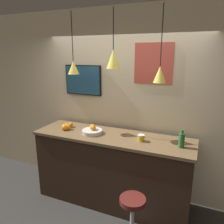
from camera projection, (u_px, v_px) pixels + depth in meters
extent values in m
cube|color=beige|center=(123.00, 105.00, 3.44)|extent=(8.00, 0.06, 2.90)
cube|color=black|center=(112.00, 170.00, 3.29)|extent=(2.28, 0.63, 1.05)
cube|color=brown|center=(112.00, 137.00, 3.15)|extent=(2.32, 0.67, 0.04)
cylinder|color=#B7B7BC|center=(132.00, 222.00, 2.59)|extent=(0.05, 0.05, 0.55)
cylinder|color=#5B1E19|center=(133.00, 201.00, 2.51)|extent=(0.31, 0.31, 0.06)
cylinder|color=beige|center=(92.00, 132.00, 3.22)|extent=(0.30, 0.30, 0.05)
sphere|color=orange|center=(93.00, 128.00, 3.20)|extent=(0.07, 0.07, 0.07)
sphere|color=orange|center=(93.00, 128.00, 3.19)|extent=(0.07, 0.07, 0.07)
sphere|color=orange|center=(93.00, 127.00, 3.22)|extent=(0.08, 0.08, 0.08)
sphere|color=orange|center=(71.00, 125.00, 3.49)|extent=(0.08, 0.08, 0.08)
sphere|color=orange|center=(65.00, 128.00, 3.34)|extent=(0.08, 0.08, 0.08)
sphere|color=orange|center=(68.00, 127.00, 3.38)|extent=(0.08, 0.08, 0.08)
sphere|color=orange|center=(67.00, 125.00, 3.47)|extent=(0.08, 0.08, 0.08)
sphere|color=orange|center=(69.00, 128.00, 3.37)|extent=(0.07, 0.07, 0.07)
sphere|color=orange|center=(64.00, 127.00, 3.40)|extent=(0.08, 0.08, 0.08)
sphere|color=orange|center=(65.00, 127.00, 3.35)|extent=(0.08, 0.08, 0.08)
cylinder|color=#286B33|center=(182.00, 140.00, 2.72)|extent=(0.07, 0.07, 0.18)
cylinder|color=#286B33|center=(182.00, 132.00, 2.69)|extent=(0.03, 0.03, 0.05)
cylinder|color=gold|center=(141.00, 138.00, 2.93)|extent=(0.09, 0.09, 0.08)
cylinder|color=white|center=(141.00, 135.00, 2.92)|extent=(0.09, 0.09, 0.01)
cylinder|color=black|center=(72.00, 36.00, 3.06)|extent=(0.01, 0.01, 0.68)
cone|color=#EAD14C|center=(73.00, 68.00, 3.17)|extent=(0.17, 0.17, 0.18)
sphere|color=#F9EFCC|center=(74.00, 73.00, 3.19)|extent=(0.04, 0.04, 0.04)
cylinder|color=black|center=(113.00, 29.00, 2.80)|extent=(0.01, 0.01, 0.52)
cone|color=#EAD14C|center=(113.00, 59.00, 2.90)|extent=(0.19, 0.19, 0.25)
sphere|color=#F9EFCC|center=(113.00, 67.00, 2.93)|extent=(0.04, 0.04, 0.04)
cylinder|color=black|center=(162.00, 35.00, 2.59)|extent=(0.01, 0.01, 0.72)
cone|color=#EAD14C|center=(160.00, 74.00, 2.71)|extent=(0.16, 0.16, 0.21)
sphere|color=#F9EFCC|center=(159.00, 81.00, 2.73)|extent=(0.04, 0.04, 0.04)
cube|color=black|center=(83.00, 80.00, 3.56)|extent=(0.64, 0.04, 0.48)
cube|color=navy|center=(83.00, 80.00, 3.54)|extent=(0.61, 0.01, 0.45)
cube|color=#C64C3D|center=(153.00, 64.00, 3.07)|extent=(0.55, 0.01, 0.57)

